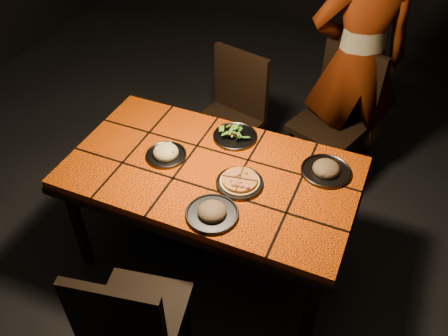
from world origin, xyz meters
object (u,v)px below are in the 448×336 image
at_px(plate_pizza, 240,182).
at_px(dining_table, 212,179).
at_px(chair_far_right, 338,110).
at_px(plate_pasta, 166,153).
at_px(chair_far_left, 232,110).
at_px(chair_near, 131,321).
at_px(diner, 357,62).

bearing_deg(plate_pizza, dining_table, 164.86).
relative_size(dining_table, plate_pizza, 6.33).
bearing_deg(plate_pizza, chair_far_right, 75.37).
xyz_separation_m(chair_far_right, plate_pizza, (-0.30, -1.14, 0.19)).
bearing_deg(plate_pasta, chair_far_left, 85.63).
bearing_deg(chair_far_left, chair_near, -70.00).
distance_m(chair_near, plate_pizza, 0.88).
height_order(dining_table, plate_pizza, plate_pizza).
distance_m(plate_pizza, plate_pasta, 0.47).
height_order(diner, plate_pasta, diner).
relative_size(plate_pizza, plate_pasta, 1.10).
height_order(chair_far_left, diner, diner).
height_order(dining_table, plate_pasta, plate_pasta).
xyz_separation_m(dining_table, diner, (0.54, 1.17, 0.25)).
xyz_separation_m(dining_table, plate_pizza, (0.19, -0.05, 0.10)).
distance_m(dining_table, plate_pizza, 0.22).
bearing_deg(plate_pasta, plate_pizza, -5.86).
distance_m(chair_far_left, diner, 0.91).
bearing_deg(chair_far_left, plate_pasta, -81.32).
relative_size(dining_table, plate_pasta, 6.96).
bearing_deg(chair_far_right, chair_near, -85.28).
bearing_deg(chair_near, dining_table, -101.39).
bearing_deg(chair_near, plate_pasta, -83.54).
distance_m(chair_far_left, plate_pizza, 0.99).
bearing_deg(plate_pizza, chair_near, -103.51).
relative_size(chair_far_right, plate_pizza, 3.96).
bearing_deg(dining_table, chair_far_left, 104.76).
relative_size(chair_far_right, plate_pasta, 4.36).
height_order(chair_near, plate_pizza, chair_near).
xyz_separation_m(chair_far_left, chair_far_right, (0.70, 0.26, 0.03)).
xyz_separation_m(dining_table, chair_far_left, (-0.22, 0.83, -0.12)).
relative_size(chair_near, chair_far_left, 0.98).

